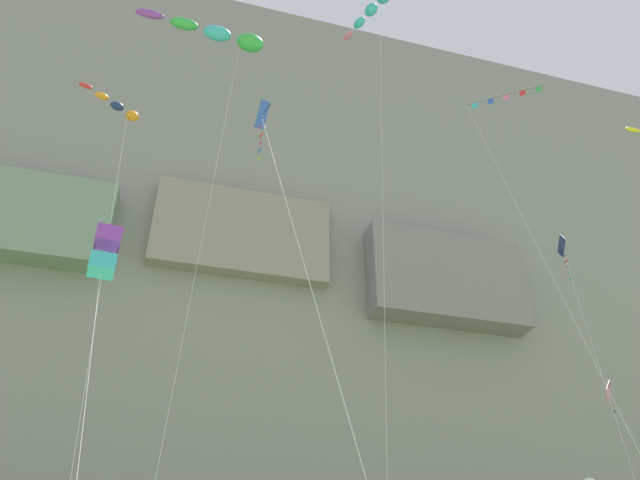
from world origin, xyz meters
name	(u,v)px	position (x,y,z in m)	size (l,w,h in m)	color
cliff_face	(223,295)	(0.00, 58.69, 32.75)	(180.00, 28.96, 65.53)	gray
kite_diamond_high_left	(268,135)	(-3.37, 12.47, 13.73)	(2.58, 4.97, 15.42)	blue
kite_windsock_front_field	(372,9)	(3.86, 21.15, 33.71)	(3.33, 5.87, 34.28)	#38B2D1
kite_windsock_upper_mid	(220,35)	(-4.88, 21.12, 28.29)	(6.75, 2.73, 28.79)	green
kite_diamond_near_cliff	(614,402)	(21.55, 29.84, 13.73)	(1.38, 3.90, 15.20)	pink
kite_diamond_low_left	(566,260)	(13.68, 21.72, 17.84)	(3.22, 4.99, 19.63)	navy
kite_windsock_far_right	(118,109)	(-9.24, 23.26, 23.77)	(4.25, 4.58, 24.36)	orange
kite_box_upper_right	(105,253)	(-7.04, 13.53, 9.85)	(1.59, 4.65, 10.51)	purple
kite_banner_mid_left	(520,141)	(10.71, 19.38, 23.12)	(3.50, 7.29, 27.36)	black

